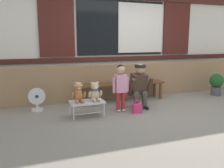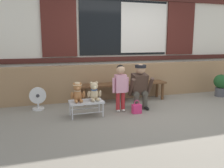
{
  "view_description": "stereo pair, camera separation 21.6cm",
  "coord_description": "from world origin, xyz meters",
  "px_view_note": "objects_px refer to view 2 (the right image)",
  "views": [
    {
      "loc": [
        -2.47,
        -4.11,
        1.44
      ],
      "look_at": [
        -0.79,
        0.44,
        0.55
      ],
      "focal_mm": 38.48,
      "sensor_mm": 36.0,
      "label": 1
    },
    {
      "loc": [
        -2.27,
        -4.18,
        1.44
      ],
      "look_at": [
        -0.79,
        0.44,
        0.55
      ],
      "focal_mm": 38.48,
      "sensor_mm": 36.0,
      "label": 2
    }
  ],
  "objects_px": {
    "handbag_on_ground": "(137,109)",
    "floor_fan": "(38,99)",
    "teddy_bear_plain": "(94,92)",
    "potted_plant": "(221,84)",
    "child_standing": "(121,83)",
    "adult_crouching": "(140,86)",
    "teddy_bear_with_hat": "(78,93)",
    "small_display_bench": "(86,103)",
    "wooden_bench_long": "(123,86)"
  },
  "relations": [
    {
      "from": "handbag_on_ground",
      "to": "floor_fan",
      "type": "bearing_deg",
      "value": 155.61
    },
    {
      "from": "teddy_bear_plain",
      "to": "potted_plant",
      "type": "relative_size",
      "value": 0.64
    },
    {
      "from": "child_standing",
      "to": "floor_fan",
      "type": "relative_size",
      "value": 2.0
    },
    {
      "from": "child_standing",
      "to": "adult_crouching",
      "type": "relative_size",
      "value": 1.01
    },
    {
      "from": "teddy_bear_with_hat",
      "to": "teddy_bear_plain",
      "type": "relative_size",
      "value": 1.0
    },
    {
      "from": "small_display_bench",
      "to": "teddy_bear_plain",
      "type": "height_order",
      "value": "teddy_bear_plain"
    },
    {
      "from": "teddy_bear_plain",
      "to": "floor_fan",
      "type": "relative_size",
      "value": 0.76
    },
    {
      "from": "wooden_bench_long",
      "to": "teddy_bear_with_hat",
      "type": "relative_size",
      "value": 5.78
    },
    {
      "from": "teddy_bear_with_hat",
      "to": "floor_fan",
      "type": "distance_m",
      "value": 1.04
    },
    {
      "from": "child_standing",
      "to": "adult_crouching",
      "type": "bearing_deg",
      "value": 12.94
    },
    {
      "from": "small_display_bench",
      "to": "floor_fan",
      "type": "xyz_separation_m",
      "value": [
        -0.87,
        0.72,
        -0.03
      ]
    },
    {
      "from": "child_standing",
      "to": "handbag_on_ground",
      "type": "relative_size",
      "value": 3.52
    },
    {
      "from": "wooden_bench_long",
      "to": "child_standing",
      "type": "xyz_separation_m",
      "value": [
        -0.35,
        -0.77,
        0.22
      ]
    },
    {
      "from": "potted_plant",
      "to": "floor_fan",
      "type": "height_order",
      "value": "potted_plant"
    },
    {
      "from": "wooden_bench_long",
      "to": "potted_plant",
      "type": "relative_size",
      "value": 3.68
    },
    {
      "from": "small_display_bench",
      "to": "child_standing",
      "type": "distance_m",
      "value": 0.8
    },
    {
      "from": "teddy_bear_plain",
      "to": "handbag_on_ground",
      "type": "distance_m",
      "value": 0.92
    },
    {
      "from": "child_standing",
      "to": "floor_fan",
      "type": "bearing_deg",
      "value": 158.82
    },
    {
      "from": "teddy_bear_with_hat",
      "to": "adult_crouching",
      "type": "xyz_separation_m",
      "value": [
        1.36,
        0.2,
        0.01
      ]
    },
    {
      "from": "small_display_bench",
      "to": "adult_crouching",
      "type": "distance_m",
      "value": 1.24
    },
    {
      "from": "teddy_bear_with_hat",
      "to": "teddy_bear_plain",
      "type": "distance_m",
      "value": 0.32
    },
    {
      "from": "wooden_bench_long",
      "to": "adult_crouching",
      "type": "bearing_deg",
      "value": -79.66
    },
    {
      "from": "teddy_bear_with_hat",
      "to": "potted_plant",
      "type": "bearing_deg",
      "value": 8.56
    },
    {
      "from": "small_display_bench",
      "to": "floor_fan",
      "type": "height_order",
      "value": "floor_fan"
    },
    {
      "from": "child_standing",
      "to": "floor_fan",
      "type": "height_order",
      "value": "child_standing"
    },
    {
      "from": "small_display_bench",
      "to": "teddy_bear_with_hat",
      "type": "distance_m",
      "value": 0.26
    },
    {
      "from": "floor_fan",
      "to": "teddy_bear_with_hat",
      "type": "bearing_deg",
      "value": -45.12
    },
    {
      "from": "adult_crouching",
      "to": "handbag_on_ground",
      "type": "bearing_deg",
      "value": -122.13
    },
    {
      "from": "teddy_bear_plain",
      "to": "floor_fan",
      "type": "height_order",
      "value": "teddy_bear_plain"
    },
    {
      "from": "small_display_bench",
      "to": "floor_fan",
      "type": "relative_size",
      "value": 1.33
    },
    {
      "from": "wooden_bench_long",
      "to": "floor_fan",
      "type": "bearing_deg",
      "value": -175.5
    },
    {
      "from": "teddy_bear_plain",
      "to": "adult_crouching",
      "type": "height_order",
      "value": "adult_crouching"
    },
    {
      "from": "wooden_bench_long",
      "to": "small_display_bench",
      "type": "height_order",
      "value": "wooden_bench_long"
    },
    {
      "from": "small_display_bench",
      "to": "adult_crouching",
      "type": "height_order",
      "value": "adult_crouching"
    },
    {
      "from": "wooden_bench_long",
      "to": "potted_plant",
      "type": "xyz_separation_m",
      "value": [
        2.57,
        -0.3,
        -0.05
      ]
    },
    {
      "from": "child_standing",
      "to": "potted_plant",
      "type": "relative_size",
      "value": 1.68
    },
    {
      "from": "teddy_bear_with_hat",
      "to": "wooden_bench_long",
      "type": "bearing_deg",
      "value": 35.05
    },
    {
      "from": "handbag_on_ground",
      "to": "teddy_bear_with_hat",
      "type": "bearing_deg",
      "value": 173.58
    },
    {
      "from": "small_display_bench",
      "to": "potted_plant",
      "type": "xyz_separation_m",
      "value": [
        3.65,
        0.58,
        0.06
      ]
    },
    {
      "from": "floor_fan",
      "to": "child_standing",
      "type": "bearing_deg",
      "value": -21.18
    },
    {
      "from": "small_display_bench",
      "to": "adult_crouching",
      "type": "bearing_deg",
      "value": 9.77
    },
    {
      "from": "wooden_bench_long",
      "to": "floor_fan",
      "type": "xyz_separation_m",
      "value": [
        -1.95,
        -0.15,
        -0.13
      ]
    },
    {
      "from": "adult_crouching",
      "to": "teddy_bear_with_hat",
      "type": "bearing_deg",
      "value": -171.45
    },
    {
      "from": "teddy_bear_with_hat",
      "to": "potted_plant",
      "type": "distance_m",
      "value": 3.86
    },
    {
      "from": "small_display_bench",
      "to": "handbag_on_ground",
      "type": "height_order",
      "value": "small_display_bench"
    },
    {
      "from": "handbag_on_ground",
      "to": "floor_fan",
      "type": "relative_size",
      "value": 0.57
    },
    {
      "from": "child_standing",
      "to": "wooden_bench_long",
      "type": "bearing_deg",
      "value": 65.5
    },
    {
      "from": "teddy_bear_with_hat",
      "to": "adult_crouching",
      "type": "height_order",
      "value": "adult_crouching"
    },
    {
      "from": "potted_plant",
      "to": "child_standing",
      "type": "bearing_deg",
      "value": -170.72
    },
    {
      "from": "teddy_bear_plain",
      "to": "teddy_bear_with_hat",
      "type": "bearing_deg",
      "value": 179.87
    }
  ]
}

